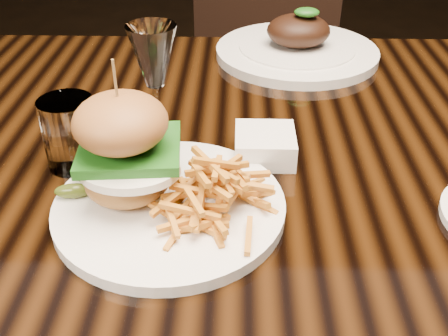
{
  "coord_description": "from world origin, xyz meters",
  "views": [
    {
      "loc": [
        -0.05,
        -0.63,
        1.14
      ],
      "look_at": [
        -0.06,
        -0.14,
        0.81
      ],
      "focal_mm": 42.0,
      "sensor_mm": 36.0,
      "label": 1
    }
  ],
  "objects_px": {
    "burger_plate": "(163,177)",
    "chair_far": "(258,55)",
    "dining_table": "(270,192)",
    "wine_glass": "(153,61)",
    "far_dish": "(297,47)"
  },
  "relations": [
    {
      "from": "burger_plate",
      "to": "dining_table",
      "type": "bearing_deg",
      "value": 54.18
    },
    {
      "from": "dining_table",
      "to": "chair_far",
      "type": "bearing_deg",
      "value": 89.37
    },
    {
      "from": "wine_glass",
      "to": "far_dish",
      "type": "height_order",
      "value": "wine_glass"
    },
    {
      "from": "far_dish",
      "to": "chair_far",
      "type": "distance_m",
      "value": 0.59
    },
    {
      "from": "dining_table",
      "to": "wine_glass",
      "type": "distance_m",
      "value": 0.26
    },
    {
      "from": "burger_plate",
      "to": "far_dish",
      "type": "bearing_deg",
      "value": 75.04
    },
    {
      "from": "burger_plate",
      "to": "far_dish",
      "type": "xyz_separation_m",
      "value": [
        0.2,
        0.49,
        -0.03
      ]
    },
    {
      "from": "dining_table",
      "to": "wine_glass",
      "type": "relative_size",
      "value": 9.13
    },
    {
      "from": "wine_glass",
      "to": "chair_far",
      "type": "height_order",
      "value": "chair_far"
    },
    {
      "from": "burger_plate",
      "to": "far_dish",
      "type": "height_order",
      "value": "burger_plate"
    },
    {
      "from": "wine_glass",
      "to": "far_dish",
      "type": "relative_size",
      "value": 0.56
    },
    {
      "from": "wine_glass",
      "to": "dining_table",
      "type": "bearing_deg",
      "value": -0.64
    },
    {
      "from": "burger_plate",
      "to": "chair_far",
      "type": "xyz_separation_m",
      "value": [
        0.14,
        1.03,
        -0.26
      ]
    },
    {
      "from": "burger_plate",
      "to": "chair_far",
      "type": "height_order",
      "value": "chair_far"
    },
    {
      "from": "wine_glass",
      "to": "far_dish",
      "type": "xyz_separation_m",
      "value": [
        0.22,
        0.34,
        -0.11
      ]
    }
  ]
}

